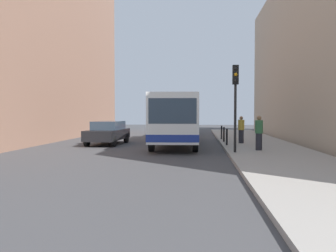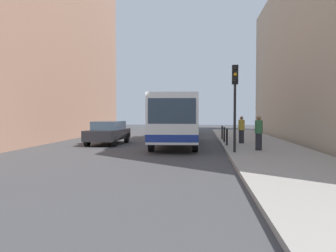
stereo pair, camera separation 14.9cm
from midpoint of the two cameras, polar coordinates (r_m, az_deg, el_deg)
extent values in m
plane|color=#424244|center=(19.31, -0.09, -3.78)|extent=(80.00, 80.00, 0.00)
cube|color=#9E9991|center=(19.51, 15.93, -3.58)|extent=(4.40, 40.00, 0.15)
cube|color=#936B56|center=(27.49, -24.70, 15.44)|extent=(7.00, 32.00, 16.81)
cube|color=white|center=(21.45, 1.45, 1.50)|extent=(3.02, 11.11, 2.50)
cube|color=navy|center=(21.48, 1.45, -1.04)|extent=(3.04, 11.13, 0.36)
cube|color=#2D3D4C|center=(15.97, 0.92, 2.54)|extent=(2.26, 0.17, 1.20)
cube|color=#2D3D4C|center=(21.95, 1.49, 2.43)|extent=(2.96, 9.51, 1.00)
cylinder|color=black|center=(17.61, 4.78, -2.72)|extent=(0.33, 1.01, 1.00)
cylinder|color=black|center=(17.68, -2.56, -2.69)|extent=(0.33, 1.01, 1.00)
cylinder|color=black|center=(25.39, 4.24, -1.23)|extent=(0.33, 1.01, 1.00)
cylinder|color=black|center=(25.44, -0.85, -1.22)|extent=(0.33, 1.01, 1.00)
cube|color=black|center=(22.10, -9.79, -1.39)|extent=(1.98, 4.47, 0.64)
cube|color=#2D3D4C|center=(22.22, -9.68, 0.12)|extent=(1.70, 2.53, 0.52)
cylinder|color=black|center=(20.45, -8.89, -2.57)|extent=(0.25, 0.65, 0.64)
cylinder|color=black|center=(20.99, -13.18, -2.48)|extent=(0.25, 0.65, 0.64)
cylinder|color=black|center=(23.33, -6.73, -1.98)|extent=(0.25, 0.65, 0.64)
cylinder|color=black|center=(23.80, -10.55, -1.92)|extent=(0.25, 0.65, 0.64)
cube|color=maroon|center=(32.09, 2.74, -0.27)|extent=(1.98, 4.47, 0.64)
cube|color=#2D3D4C|center=(32.22, 2.77, 0.77)|extent=(1.70, 2.53, 0.52)
cylinder|color=black|center=(30.55, 4.01, -1.00)|extent=(0.25, 0.65, 0.64)
cylinder|color=black|center=(30.71, 0.96, -0.98)|extent=(0.25, 0.65, 0.64)
cylinder|color=black|center=(33.54, 4.37, -0.72)|extent=(0.25, 0.65, 0.64)
cylinder|color=black|center=(33.68, 1.59, -0.70)|extent=(0.25, 0.65, 0.64)
cylinder|color=black|center=(16.36, 11.36, 1.26)|extent=(0.12, 0.12, 3.20)
cube|color=black|center=(16.46, 11.41, 8.41)|extent=(0.28, 0.24, 0.90)
sphere|color=black|center=(16.36, 11.47, 9.44)|extent=(0.16, 0.16, 0.16)
sphere|color=orange|center=(16.33, 11.46, 8.46)|extent=(0.16, 0.16, 0.16)
sphere|color=black|center=(16.30, 11.45, 7.49)|extent=(0.16, 0.16, 0.16)
cylinder|color=black|center=(19.96, 10.04, -1.81)|extent=(0.11, 0.11, 0.95)
cylinder|color=black|center=(22.31, 9.59, -1.40)|extent=(0.11, 0.11, 0.95)
cylinder|color=black|center=(24.66, 9.22, -1.06)|extent=(0.11, 0.11, 0.95)
cylinder|color=#26262D|center=(17.59, 15.15, -2.56)|extent=(0.32, 0.32, 0.84)
cylinder|color=#336B3F|center=(17.54, 15.18, -0.13)|extent=(0.38, 0.38, 0.65)
sphere|color=#8C6647|center=(17.53, 15.19, 1.30)|extent=(0.23, 0.23, 0.23)
cylinder|color=#26262D|center=(21.48, 12.37, -1.74)|extent=(0.32, 0.32, 0.81)
cylinder|color=gold|center=(21.45, 12.39, 0.18)|extent=(0.38, 0.38, 0.63)
sphere|color=#8C6647|center=(21.44, 12.40, 1.31)|extent=(0.22, 0.22, 0.22)
camera|label=1|loc=(0.07, -89.78, 0.01)|focal=36.44mm
camera|label=2|loc=(0.07, 90.22, -0.01)|focal=36.44mm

